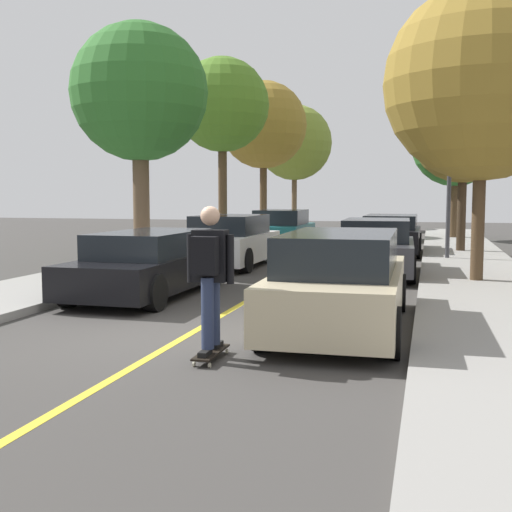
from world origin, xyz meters
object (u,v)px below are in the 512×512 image
(street_tree_right_nearest, at_px, (483,83))
(parked_car_right_near, at_px, (377,248))
(street_tree_left_nearest, at_px, (140,94))
(skateboard, at_px, (211,353))
(street_tree_left_near, at_px, (222,106))
(street_tree_left_far, at_px, (263,125))
(street_tree_left_farthest, at_px, (295,143))
(skateboarder, at_px, (210,270))
(parked_car_right_far, at_px, (391,234))
(fire_hydrant, at_px, (134,257))
(street_tree_right_far, at_px, (456,142))
(streetlamp, at_px, (450,151))
(parked_car_left_nearest, at_px, (149,264))
(parked_car_right_nearest, at_px, (341,282))
(parked_car_left_far, at_px, (281,230))
(street_tree_right_near, at_px, (464,130))
(parked_car_left_near, at_px, (230,241))

(street_tree_right_nearest, bearing_deg, parked_car_right_near, 148.49)
(parked_car_right_near, xyz_separation_m, street_tree_left_nearest, (-6.27, 0.09, 3.97))
(parked_car_right_near, height_order, skateboard, parked_car_right_near)
(street_tree_left_near, height_order, street_tree_left_far, street_tree_left_far)
(street_tree_left_farthest, relative_size, skateboarder, 3.97)
(parked_car_right_far, distance_m, street_tree_right_nearest, 8.52)
(fire_hydrant, height_order, skateboard, fire_hydrant)
(street_tree_right_far, height_order, streetlamp, street_tree_right_far)
(streetlamp, xyz_separation_m, skateboarder, (-3.01, -12.43, -2.13))
(street_tree_right_far, bearing_deg, parked_car_right_near, -99.55)
(parked_car_left_nearest, distance_m, parked_car_right_far, 11.17)
(street_tree_right_far, distance_m, skateboard, 22.76)
(parked_car_right_nearest, height_order, street_tree_left_near, street_tree_left_near)
(street_tree_right_nearest, xyz_separation_m, street_tree_right_far, (0.00, 14.68, -0.12))
(street_tree_left_near, bearing_deg, street_tree_right_nearest, -45.27)
(parked_car_right_far, bearing_deg, parked_car_left_far, 162.26)
(street_tree_right_near, height_order, skateboard, street_tree_right_near)
(parked_car_left_nearest, distance_m, street_tree_left_far, 18.50)
(skateboard, bearing_deg, parked_car_left_near, 105.87)
(street_tree_left_nearest, distance_m, fire_hydrant, 4.69)
(street_tree_left_near, bearing_deg, skateboard, -72.63)
(street_tree_right_nearest, bearing_deg, parked_car_left_far, 125.93)
(street_tree_left_farthest, bearing_deg, parked_car_right_nearest, -76.99)
(street_tree_right_nearest, xyz_separation_m, street_tree_right_near, (0.00, 7.69, -0.26))
(parked_car_right_far, bearing_deg, street_tree_left_nearest, -136.76)
(parked_car_right_near, xyz_separation_m, skateboard, (-1.26, -8.80, -0.58))
(street_tree_left_farthest, bearing_deg, street_tree_right_far, -40.27)
(parked_car_left_nearest, bearing_deg, street_tree_left_nearest, 116.30)
(parked_car_right_near, bearing_deg, street_tree_left_far, 115.11)
(parked_car_left_near, distance_m, parked_car_left_far, 6.33)
(street_tree_left_far, relative_size, skateboarder, 4.06)
(street_tree_left_nearest, xyz_separation_m, street_tree_left_far, (0.00, 13.27, 0.52))
(parked_car_right_far, bearing_deg, parked_car_left_nearest, -111.13)
(parked_car_right_nearest, bearing_deg, parked_car_right_near, 90.01)
(fire_hydrant, bearing_deg, parked_car_left_near, 62.69)
(parked_car_right_nearest, height_order, skateboarder, skateboarder)
(parked_car_right_nearest, relative_size, fire_hydrant, 6.75)
(parked_car_right_nearest, distance_m, street_tree_left_nearest, 9.98)
(parked_car_left_far, relative_size, parked_car_right_far, 0.96)
(parked_car_left_nearest, height_order, street_tree_right_far, street_tree_right_far)
(parked_car_left_far, height_order, street_tree_left_nearest, street_tree_left_nearest)
(parked_car_left_nearest, relative_size, parked_car_left_near, 1.07)
(skateboard, bearing_deg, fire_hydrant, 121.98)
(street_tree_left_far, bearing_deg, parked_car_left_nearest, -82.83)
(parked_car_right_far, xyz_separation_m, skateboard, (-1.26, -14.79, -0.56))
(street_tree_left_far, height_order, street_tree_left_farthest, street_tree_left_far)
(streetlamp, xyz_separation_m, skateboard, (-3.01, -12.39, -3.13))
(street_tree_right_nearest, distance_m, street_tree_right_near, 7.69)
(parked_car_left_nearest, bearing_deg, street_tree_left_far, 97.17)
(parked_car_left_far, relative_size, skateboard, 4.91)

